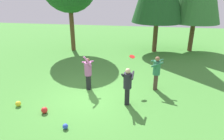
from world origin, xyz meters
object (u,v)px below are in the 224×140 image
object	(u,v)px
ball_yellow	(18,104)
frisbee	(132,57)
ball_blue	(65,126)
ball_red	(44,110)
person_catcher	(157,70)
person_bystander	(128,84)
person_thrower	(88,71)

from	to	relation	value
ball_yellow	frisbee	bearing A→B (deg)	29.49
ball_blue	ball_red	bearing A→B (deg)	146.01
person_catcher	ball_blue	size ratio (longest dim) A/B	8.60
person_catcher	person_bystander	world-z (taller)	person_catcher
frisbee	ball_blue	size ratio (longest dim) A/B	1.93
frisbee	ball_yellow	xyz separation A→B (m)	(-4.49, -2.54, -1.48)
person_catcher	frisbee	size ratio (longest dim) A/B	4.45
ball_red	person_bystander	bearing A→B (deg)	20.77
person_thrower	person_bystander	xyz separation A→B (m)	(1.96, -1.08, 0.01)
person_catcher	person_bystander	xyz separation A→B (m)	(-1.22, -1.60, -0.03)
ball_blue	ball_yellow	size ratio (longest dim) A/B	0.85
ball_blue	person_bystander	bearing A→B (deg)	45.25
person_thrower	frisbee	size ratio (longest dim) A/B	4.67
person_catcher	ball_blue	distance (m)	4.87
frisbee	person_thrower	bearing A→B (deg)	-164.48
person_bystander	ball_yellow	xyz separation A→B (m)	(-4.44, -0.90, -0.84)
person_thrower	ball_red	xyz separation A→B (m)	(-1.17, -2.27, -0.82)
ball_red	frisbee	bearing A→B (deg)	41.64
frisbee	ball_blue	distance (m)	4.40
frisbee	ball_red	distance (m)	4.50
ball_yellow	ball_blue	bearing A→B (deg)	-23.48
frisbee	ball_yellow	bearing A→B (deg)	-150.51
ball_red	ball_yellow	world-z (taller)	ball_red
person_catcher	ball_red	bearing A→B (deg)	34.86
person_bystander	ball_red	world-z (taller)	person_bystander
person_thrower	person_catcher	size ratio (longest dim) A/B	1.05
ball_yellow	person_bystander	bearing A→B (deg)	11.45
person_bystander	frisbee	bearing A→B (deg)	0.00
ball_blue	frisbee	bearing A→B (deg)	60.93
person_thrower	ball_blue	distance (m)	3.17
person_bystander	ball_blue	world-z (taller)	person_bystander
person_thrower	person_catcher	distance (m)	3.23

